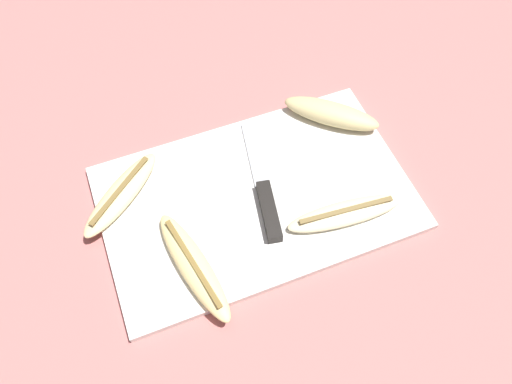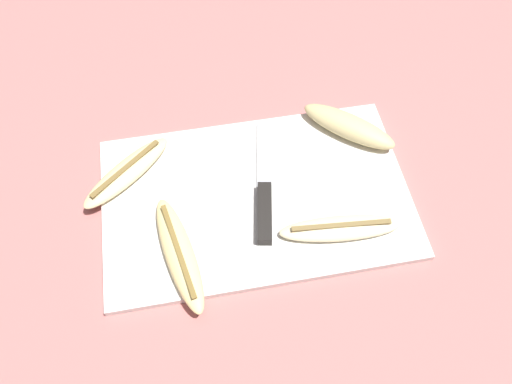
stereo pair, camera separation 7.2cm
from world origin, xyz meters
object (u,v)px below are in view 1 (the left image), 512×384
(banana_golden_short, at_px, (194,266))
(banana_cream_curved, at_px, (345,213))
(banana_ripe_center, at_px, (121,194))
(knife, at_px, (266,200))
(banana_spotted_left, at_px, (331,113))

(banana_golden_short, height_order, banana_cream_curved, banana_golden_short)
(banana_ripe_center, bearing_deg, banana_golden_short, -66.25)
(banana_ripe_center, height_order, banana_golden_short, banana_golden_short)
(banana_cream_curved, bearing_deg, knife, 147.10)
(banana_ripe_center, relative_size, banana_cream_curved, 0.86)
(banana_ripe_center, height_order, banana_cream_curved, banana_ripe_center)
(knife, relative_size, banana_golden_short, 1.15)
(banana_golden_short, bearing_deg, banana_ripe_center, 113.75)
(knife, xyz_separation_m, banana_spotted_left, (0.15, 0.10, 0.01))
(banana_spotted_left, relative_size, banana_ripe_center, 0.96)
(knife, relative_size, banana_cream_curved, 1.21)
(knife, bearing_deg, banana_spotted_left, 44.92)
(knife, height_order, banana_ripe_center, banana_ripe_center)
(knife, relative_size, banana_ripe_center, 1.41)
(banana_spotted_left, distance_m, banana_ripe_center, 0.34)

